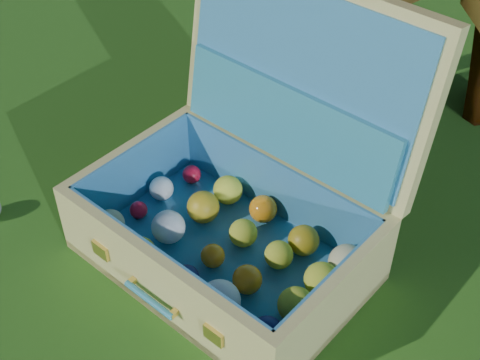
# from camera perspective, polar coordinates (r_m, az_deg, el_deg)

# --- Properties ---
(ground) EXTENTS (60.00, 60.00, 0.00)m
(ground) POSITION_cam_1_polar(r_m,az_deg,el_deg) (1.52, -1.86, -8.71)
(ground) COLOR #215114
(ground) RESTS_ON ground
(suitcase) EXTENTS (0.74, 0.67, 0.60)m
(suitcase) POSITION_cam_1_polar(r_m,az_deg,el_deg) (1.48, 0.97, -0.90)
(suitcase) COLOR #CEC36E
(suitcase) RESTS_ON ground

